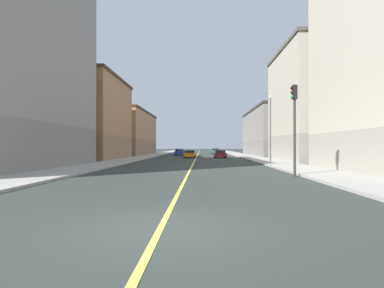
{
  "coord_description": "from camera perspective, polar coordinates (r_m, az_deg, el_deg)",
  "views": [
    {
      "loc": [
        0.98,
        -7.17,
        1.95
      ],
      "look_at": [
        -0.76,
        45.9,
        2.29
      ],
      "focal_mm": 28.69,
      "sensor_mm": 36.0,
      "label": 1
    }
  ],
  "objects": [
    {
      "name": "building_left_far",
      "position": [
        65.15,
        14.93,
        2.1
      ],
      "size": [
        9.47,
        25.74,
        9.47
      ],
      "color": "slate",
      "rests_on": "ground"
    },
    {
      "name": "sidewalk_left",
      "position": [
        56.8,
        10.17,
        -2.26
      ],
      "size": [
        3.86,
        168.0,
        0.15
      ],
      "primitive_type": "cube",
      "color": "#9E9B93",
      "rests_on": "ground"
    },
    {
      "name": "car_blue",
      "position": [
        62.85,
        -2.3,
        -1.54
      ],
      "size": [
        1.97,
        4.35,
        1.37
      ],
      "color": "#23389E",
      "rests_on": "ground"
    },
    {
      "name": "car_orange",
      "position": [
        50.83,
        -0.45,
        -1.88
      ],
      "size": [
        1.86,
        3.94,
        1.26
      ],
      "color": "orange",
      "rests_on": "ground"
    },
    {
      "name": "sidewalk_right",
      "position": [
        57.11,
        -8.36,
        -2.25
      ],
      "size": [
        3.86,
        168.0,
        0.15
      ],
      "primitive_type": "cube",
      "color": "#9E9B93",
      "rests_on": "ground"
    },
    {
      "name": "traffic_light_left_near",
      "position": [
        20.5,
        18.49,
        4.76
      ],
      "size": [
        0.4,
        0.32,
        5.81
      ],
      "color": "#2D2D2D",
      "rests_on": "ground"
    },
    {
      "name": "building_right_midblock",
      "position": [
        47.76,
        -18.6,
        4.53
      ],
      "size": [
        9.47,
        15.53,
        12.01
      ],
      "color": "#8F6B4F",
      "rests_on": "ground"
    },
    {
      "name": "street_lamp_left_near",
      "position": [
        31.77,
        14.37,
        3.94
      ],
      "size": [
        0.36,
        0.36,
        6.87
      ],
      "color": "#4C4C51",
      "rests_on": "ground"
    },
    {
      "name": "building_left_mid",
      "position": [
        42.71,
        22.16,
        6.76
      ],
      "size": [
        9.47,
        15.04,
        14.44
      ],
      "color": "#9D9688",
      "rests_on": "ground"
    },
    {
      "name": "building_right_distant",
      "position": [
        69.76,
        -11.94,
        1.98
      ],
      "size": [
        9.47,
        24.95,
        9.59
      ],
      "color": "#8F6B4F",
      "rests_on": "ground"
    },
    {
      "name": "lane_center_stripe",
      "position": [
        56.22,
        0.88,
        -2.35
      ],
      "size": [
        0.16,
        154.0,
        0.01
      ],
      "primitive_type": "cube",
      "color": "#E5D14C",
      "rests_on": "ground"
    },
    {
      "name": "ground_plane",
      "position": [
        7.5,
        -5.89,
        -15.41
      ],
      "size": [
        400.0,
        400.0,
        0.0
      ],
      "primitive_type": "plane",
      "color": "#2D3430",
      "rests_on": "ground"
    },
    {
      "name": "car_maroon",
      "position": [
        51.05,
        5.23,
        -1.86
      ],
      "size": [
        1.97,
        4.4,
        1.28
      ],
      "color": "maroon",
      "rests_on": "ground"
    },
    {
      "name": "building_right_corner",
      "position": [
        31.01,
        -31.86,
        14.71
      ],
      "size": [
        9.47,
        19.58,
        19.95
      ],
      "color": "slate",
      "rests_on": "ground"
    },
    {
      "name": "car_teal",
      "position": [
        76.47,
        4.42,
        -1.35
      ],
      "size": [
        1.99,
        4.32,
        1.35
      ],
      "color": "#196670",
      "rests_on": "ground"
    }
  ]
}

